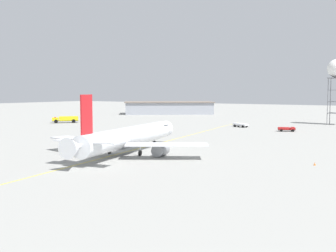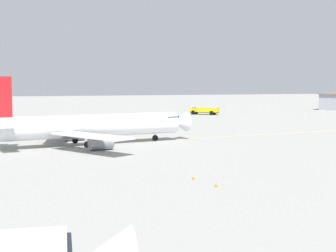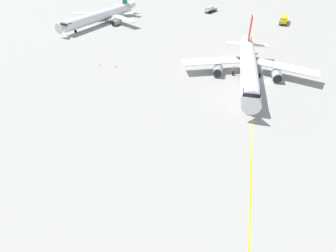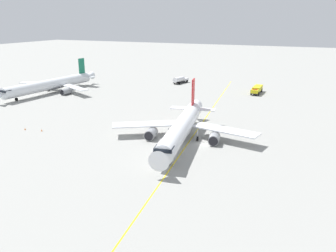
{
  "view_description": "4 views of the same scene",
  "coord_description": "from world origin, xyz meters",
  "px_view_note": "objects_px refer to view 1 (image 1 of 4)",
  "views": [
    {
      "loc": [
        -54.94,
        63.14,
        12.43
      ],
      "look_at": [
        -5.46,
        -14.68,
        4.47
      ],
      "focal_mm": 43.9,
      "sensor_mm": 36.0,
      "label": 1
    },
    {
      "loc": [
        -91.14,
        12.27,
        10.95
      ],
      "look_at": [
        -5.46,
        -14.68,
        2.95
      ],
      "focal_mm": 53.29,
      "sensor_mm": 36.0,
      "label": 2
    },
    {
      "loc": [
        -0.03,
        -63.42,
        28.43
      ],
      "look_at": [
        -10.45,
        -38.67,
        9.09
      ],
      "focal_mm": 27.7,
      "sensor_mm": 36.0,
      "label": 3
    },
    {
      "loc": [
        21.74,
        -68.62,
        26.35
      ],
      "look_at": [
        -8.69,
        0.1,
        3.15
      ],
      "focal_mm": 37.29,
      "sensor_mm": 36.0,
      "label": 4
    }
  ],
  "objects_px": {
    "ops_pickup_truck": "(286,129)",
    "fire_tender_truck": "(66,119)",
    "pushback_tug_truck": "(240,125)",
    "safety_cone_near": "(315,164)",
    "airliner_main": "(127,138)"
  },
  "relations": [
    {
      "from": "ops_pickup_truck",
      "to": "fire_tender_truck",
      "type": "xyz_separation_m",
      "value": [
        82.02,
        12.33,
        0.73
      ]
    },
    {
      "from": "fire_tender_truck",
      "to": "pushback_tug_truck",
      "type": "xyz_separation_m",
      "value": [
        -64.33,
        -18.7,
        -0.73
      ]
    },
    {
      "from": "fire_tender_truck",
      "to": "safety_cone_near",
      "type": "height_order",
      "value": "fire_tender_truck"
    },
    {
      "from": "pushback_tug_truck",
      "to": "safety_cone_near",
      "type": "height_order",
      "value": "pushback_tug_truck"
    },
    {
      "from": "airliner_main",
      "to": "fire_tender_truck",
      "type": "height_order",
      "value": "airliner_main"
    },
    {
      "from": "ops_pickup_truck",
      "to": "safety_cone_near",
      "type": "distance_m",
      "value": 58.39
    },
    {
      "from": "fire_tender_truck",
      "to": "safety_cone_near",
      "type": "relative_size",
      "value": 16.49
    },
    {
      "from": "airliner_main",
      "to": "pushback_tug_truck",
      "type": "bearing_deg",
      "value": -6.6
    },
    {
      "from": "airliner_main",
      "to": "safety_cone_near",
      "type": "xyz_separation_m",
      "value": [
        -34.12,
        -6.93,
        -2.84
      ]
    },
    {
      "from": "pushback_tug_truck",
      "to": "safety_cone_near",
      "type": "distance_m",
      "value": 72.06
    },
    {
      "from": "fire_tender_truck",
      "to": "safety_cone_near",
      "type": "xyz_separation_m",
      "value": [
        -102.79,
        42.24,
        -1.26
      ]
    },
    {
      "from": "ops_pickup_truck",
      "to": "fire_tender_truck",
      "type": "relative_size",
      "value": 0.59
    },
    {
      "from": "airliner_main",
      "to": "pushback_tug_truck",
      "type": "height_order",
      "value": "airliner_main"
    },
    {
      "from": "ops_pickup_truck",
      "to": "pushback_tug_truck",
      "type": "distance_m",
      "value": 18.8
    },
    {
      "from": "airliner_main",
      "to": "pushback_tug_truck",
      "type": "xyz_separation_m",
      "value": [
        4.34,
        -67.86,
        -2.31
      ]
    }
  ]
}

